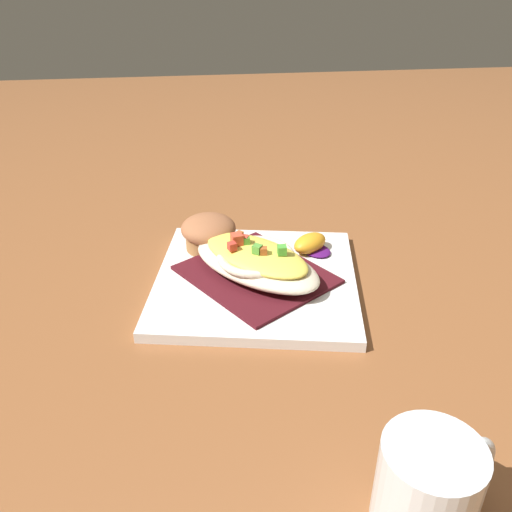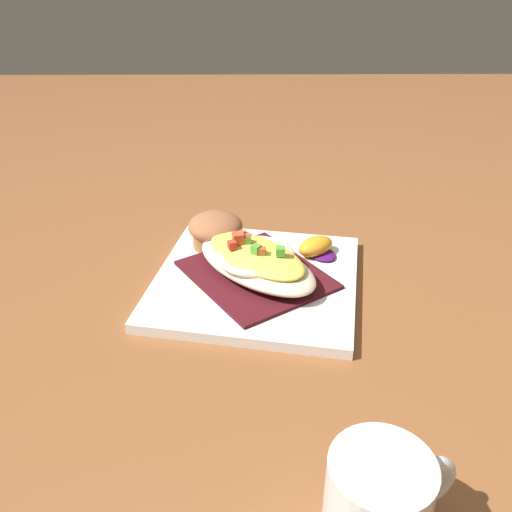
% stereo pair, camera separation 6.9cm
% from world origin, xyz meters
% --- Properties ---
extents(ground_plane, '(2.60, 2.60, 0.00)m').
position_xyz_m(ground_plane, '(0.00, 0.00, 0.00)').
color(ground_plane, brown).
extents(square_plate, '(0.30, 0.30, 0.01)m').
position_xyz_m(square_plate, '(0.00, 0.00, 0.01)').
color(square_plate, white).
rests_on(square_plate, ground_plane).
extents(folded_napkin, '(0.23, 0.22, 0.00)m').
position_xyz_m(folded_napkin, '(0.00, 0.00, 0.02)').
color(folded_napkin, '#471119').
rests_on(folded_napkin, square_plate).
extents(gratin_dish, '(0.20, 0.20, 0.05)m').
position_xyz_m(gratin_dish, '(-0.00, -0.00, 0.04)').
color(gratin_dish, beige).
rests_on(gratin_dish, folded_napkin).
extents(muffin, '(0.08, 0.08, 0.05)m').
position_xyz_m(muffin, '(-0.08, -0.06, 0.04)').
color(muffin, '#986538').
rests_on(muffin, square_plate).
extents(orange_garnish, '(0.06, 0.07, 0.02)m').
position_xyz_m(orange_garnish, '(-0.06, 0.08, 0.02)').
color(orange_garnish, '#491160').
rests_on(orange_garnish, square_plate).
extents(coffee_mug, '(0.08, 0.10, 0.08)m').
position_xyz_m(coffee_mug, '(0.35, 0.09, 0.04)').
color(coffee_mug, white).
rests_on(coffee_mug, ground_plane).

